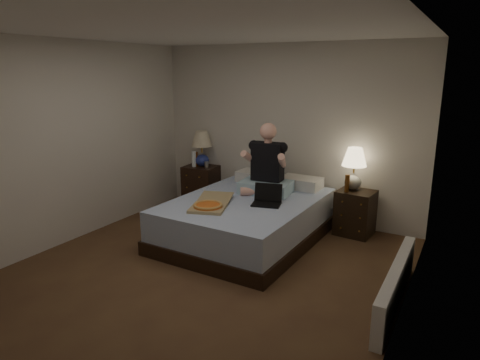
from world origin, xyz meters
The scene contains 18 objects.
floor centered at (0.00, 0.00, 0.00)m, with size 4.00×4.50×0.00m, color brown.
ceiling centered at (0.00, 0.00, 2.50)m, with size 4.00×4.50×0.00m, color white.
wall_back centered at (0.00, 2.25, 1.25)m, with size 4.00×2.50×0.00m, color silver.
wall_left centered at (-2.00, 0.00, 1.25)m, with size 4.50×2.50×0.00m, color silver.
wall_right centered at (2.00, 0.00, 1.25)m, with size 4.50×2.50×0.00m, color silver.
bed centered at (-0.04, 1.14, 0.27)m, with size 1.61×2.15×0.54m, color #6285C4.
nightstand_left centered at (-1.34, 2.05, 0.33)m, with size 0.50×0.45×0.65m, color black.
nightstand_right centered at (1.13, 2.00, 0.30)m, with size 0.46×0.41×0.60m, color black.
lamp_left centered at (-1.32, 2.05, 0.93)m, with size 0.32×0.32×0.56m, color navy, non-canonical shape.
lamp_right centered at (1.07, 2.05, 0.88)m, with size 0.32×0.32×0.56m, color gray, non-canonical shape.
water_bottle centered at (-1.42, 1.96, 0.78)m, with size 0.07×0.07×0.25m, color white.
soda_can centered at (-1.21, 1.99, 0.70)m, with size 0.07×0.07×0.10m, color #A6A5A1.
beer_bottle_left centered at (-1.40, 1.99, 0.77)m, with size 0.06×0.06×0.23m, color #5A2B0C.
beer_bottle_right centered at (1.03, 1.88, 0.71)m, with size 0.06×0.06×0.23m, color #532B0B.
person centered at (0.05, 1.53, 1.00)m, with size 0.66×0.52×0.93m, color black, non-canonical shape.
laptop centered at (0.28, 1.05, 0.66)m, with size 0.34×0.28×0.24m, color black, non-canonical shape.
pizza_box centered at (-0.24, 0.56, 0.58)m, with size 0.40×0.76×0.08m, color tan, non-canonical shape.
radiator centered at (1.93, 0.39, 0.20)m, with size 0.10×1.60×0.40m, color silver.
Camera 1 is at (2.41, -3.44, 2.12)m, focal length 32.00 mm.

